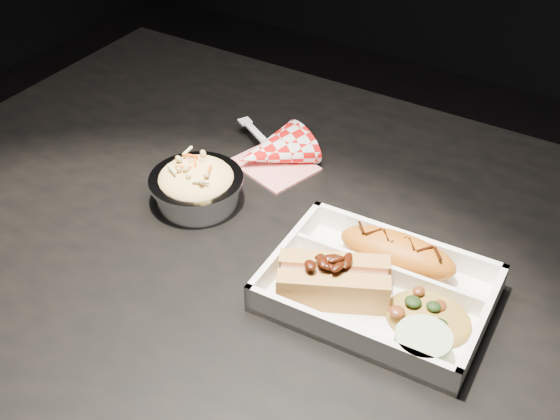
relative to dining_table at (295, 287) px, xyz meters
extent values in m
cube|color=black|center=(0.00, 0.00, 0.08)|extent=(1.20, 0.80, 0.03)
cylinder|color=black|center=(-0.55, 0.35, -0.30)|extent=(0.05, 0.05, 0.72)
cube|color=white|center=(0.14, -0.05, 0.09)|extent=(0.26, 0.19, 0.01)
cube|color=white|center=(0.13, 0.04, 0.11)|extent=(0.25, 0.02, 0.04)
cube|color=white|center=(0.14, -0.13, 0.11)|extent=(0.25, 0.02, 0.04)
cube|color=white|center=(0.02, -0.05, 0.11)|extent=(0.02, 0.18, 0.04)
cube|color=white|center=(0.26, -0.04, 0.11)|extent=(0.02, 0.18, 0.04)
cube|color=white|center=(0.14, -0.02, 0.11)|extent=(0.23, 0.02, 0.03)
ellipsoid|color=#BD6012|center=(0.13, 0.01, 0.12)|extent=(0.15, 0.06, 0.04)
cube|color=#BB8540|center=(0.10, -0.09, 0.12)|extent=(0.12, 0.08, 0.04)
cube|color=#BB8540|center=(0.09, -0.06, 0.12)|extent=(0.12, 0.08, 0.04)
cylinder|color=brown|center=(0.09, -0.08, 0.13)|extent=(0.12, 0.08, 0.03)
ellipsoid|color=#AC8531|center=(0.20, -0.06, 0.11)|extent=(0.10, 0.08, 0.03)
cylinder|color=#A8BE90|center=(0.21, -0.11, 0.11)|extent=(0.06, 0.06, 0.03)
cylinder|color=silver|center=(-0.15, -0.01, 0.11)|extent=(0.11, 0.11, 0.04)
cylinder|color=silver|center=(-0.15, -0.01, 0.13)|extent=(0.13, 0.13, 0.01)
ellipsoid|color=beige|center=(-0.15, -0.01, 0.13)|extent=(0.10, 0.10, 0.04)
cube|color=red|center=(-0.11, 0.12, 0.09)|extent=(0.13, 0.12, 0.00)
cone|color=red|center=(-0.12, 0.13, 0.11)|extent=(0.14, 0.15, 0.10)
cube|color=white|center=(-0.17, 0.16, 0.11)|extent=(0.06, 0.04, 0.00)
cube|color=white|center=(-0.20, 0.18, 0.11)|extent=(0.02, 0.02, 0.00)
camera|label=1|loc=(0.34, -0.60, 0.68)|focal=45.00mm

